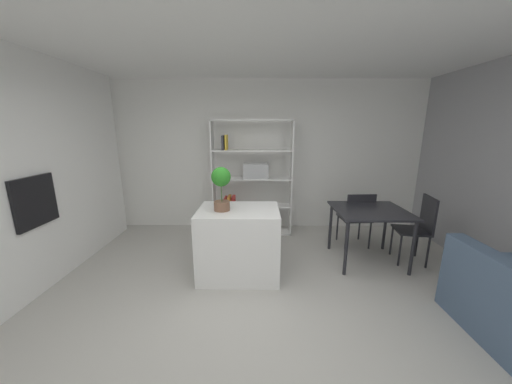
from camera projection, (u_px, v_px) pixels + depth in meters
ground_plane at (251, 314)px, 2.79m from camera, size 8.67×8.67×0.00m
ceiling_slab at (249, 15)px, 2.14m from camera, size 6.31×5.34×0.06m
back_partition at (255, 157)px, 5.03m from camera, size 6.31×0.06×2.75m
built_in_oven at (35, 201)px, 3.00m from camera, size 0.06×0.57×0.57m
kitchen_island at (239, 242)px, 3.47m from camera, size 1.03×0.76×0.90m
potted_plant_on_island at (221, 184)px, 3.25m from camera, size 0.24×0.24×0.55m
open_bookshelf at (249, 180)px, 4.75m from camera, size 1.41×0.30×2.04m
dining_table at (370, 215)px, 3.76m from camera, size 0.98×0.90×0.78m
dining_chair_far at (357, 215)px, 4.25m from camera, size 0.48×0.47×0.91m
dining_chair_window_side at (420, 224)px, 3.76m from camera, size 0.48×0.47×0.98m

